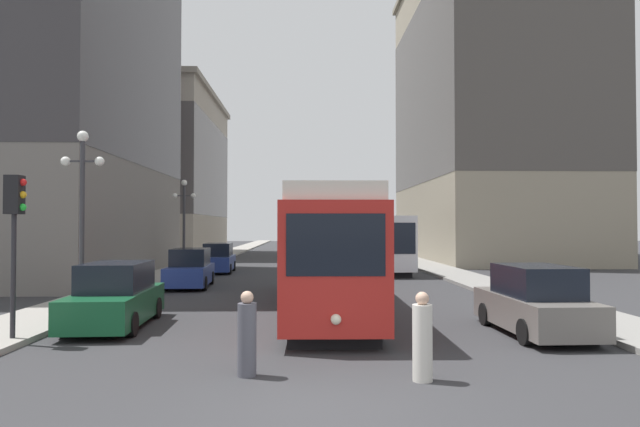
% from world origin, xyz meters
% --- Properties ---
extents(ground_plane, '(200.00, 200.00, 0.00)m').
position_xyz_m(ground_plane, '(0.00, 0.00, 0.00)').
color(ground_plane, '#303033').
extents(sidewalk_left, '(2.58, 120.00, 0.15)m').
position_xyz_m(sidewalk_left, '(-8.33, 40.00, 0.07)').
color(sidewalk_left, gray).
rests_on(sidewalk_left, ground).
extents(sidewalk_right, '(2.58, 120.00, 0.15)m').
position_xyz_m(sidewalk_right, '(8.33, 40.00, 0.07)').
color(sidewalk_right, gray).
rests_on(sidewalk_right, ground).
extents(streetcar, '(2.82, 13.96, 3.89)m').
position_xyz_m(streetcar, '(0.43, 10.41, 2.10)').
color(streetcar, black).
rests_on(streetcar, ground).
extents(transit_bus, '(3.02, 12.07, 3.45)m').
position_xyz_m(transit_bus, '(4.29, 27.06, 1.95)').
color(transit_bus, black).
rests_on(transit_bus, ground).
extents(parked_car_left_near, '(2.05, 4.37, 1.82)m').
position_xyz_m(parked_car_left_near, '(-5.74, 17.28, 0.84)').
color(parked_car_left_near, black).
rests_on(parked_car_left_near, ground).
extents(parked_car_left_mid, '(2.06, 4.71, 1.82)m').
position_xyz_m(parked_car_left_mid, '(-5.74, 7.16, 0.84)').
color(parked_car_left_mid, black).
rests_on(parked_car_left_mid, ground).
extents(parked_car_right_far, '(1.97, 4.43, 1.82)m').
position_xyz_m(parked_car_right_far, '(5.74, 5.76, 0.84)').
color(parked_car_right_far, black).
rests_on(parked_car_right_far, ground).
extents(parked_car_left_far, '(2.01, 4.34, 1.82)m').
position_xyz_m(parked_car_left_far, '(-5.74, 25.59, 0.84)').
color(parked_car_left_far, black).
rests_on(parked_car_left_far, ground).
extents(pedestrian_crossing_near, '(0.37, 0.37, 1.64)m').
position_xyz_m(pedestrian_crossing_near, '(1.82, 1.46, 0.76)').
color(pedestrian_crossing_near, beige).
rests_on(pedestrian_crossing_near, ground).
extents(pedestrian_crossing_far, '(0.36, 0.36, 1.62)m').
position_xyz_m(pedestrian_crossing_far, '(-1.46, 1.89, 0.75)').
color(pedestrian_crossing_far, '#4C4C56').
rests_on(pedestrian_crossing_far, ground).
extents(traffic_light_near_left, '(0.47, 0.36, 3.95)m').
position_xyz_m(traffic_light_near_left, '(-7.42, 4.90, 3.19)').
color(traffic_light_near_left, '#232328').
rests_on(traffic_light_near_left, sidewalk_left).
extents(lamp_post_left_near, '(1.41, 0.36, 5.84)m').
position_xyz_m(lamp_post_left_near, '(-7.64, 9.48, 3.96)').
color(lamp_post_left_near, '#333338').
rests_on(lamp_post_left_near, sidewalk_left).
extents(lamp_post_left_far, '(1.41, 0.36, 5.52)m').
position_xyz_m(lamp_post_left_far, '(-7.64, 24.61, 3.77)').
color(lamp_post_left_far, '#333338').
rests_on(lamp_post_left_far, sidewalk_left).
extents(building_left_corner, '(12.14, 20.31, 16.17)m').
position_xyz_m(building_left_corner, '(-15.39, 47.05, 8.29)').
color(building_left_corner, '#A89E8E').
rests_on(building_left_corner, ground).
extents(building_left_midblock, '(15.52, 18.86, 25.73)m').
position_xyz_m(building_left_midblock, '(-17.08, 23.17, 13.25)').
color(building_left_midblock, slate).
rests_on(building_left_midblock, ground).
extents(building_right_corner, '(12.87, 24.31, 26.75)m').
position_xyz_m(building_right_corner, '(15.75, 39.38, 13.78)').
color(building_right_corner, gray).
rests_on(building_right_corner, ground).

